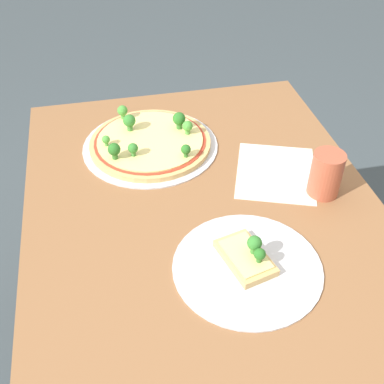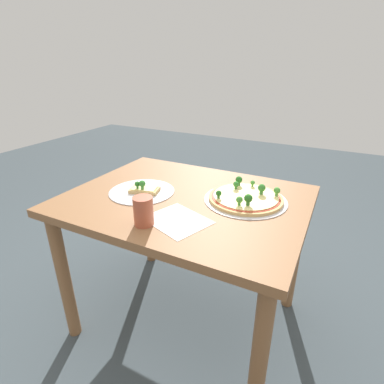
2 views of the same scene
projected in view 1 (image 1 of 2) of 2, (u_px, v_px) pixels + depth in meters
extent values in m
plane|color=#3D474C|center=(200.00, 366.00, 1.60)|extent=(8.00, 8.00, 0.00)
cube|color=brown|center=(203.00, 209.00, 1.14)|extent=(1.06, 0.82, 0.04)
cylinder|color=brown|center=(265.00, 184.00, 1.78)|extent=(0.06, 0.06, 0.69)
cylinder|color=brown|center=(72.00, 211.00, 1.67)|extent=(0.06, 0.06, 0.69)
cylinder|color=silver|center=(151.00, 146.00, 1.30)|extent=(0.36, 0.36, 0.00)
cylinder|color=tan|center=(150.00, 143.00, 1.29)|extent=(0.32, 0.32, 0.01)
cylinder|color=#B73823|center=(150.00, 141.00, 1.29)|extent=(0.30, 0.30, 0.00)
cylinder|color=#EFD684|center=(150.00, 140.00, 1.28)|extent=(0.28, 0.28, 0.00)
sphere|color=#337A2D|center=(133.00, 148.00, 1.21)|extent=(0.03, 0.03, 0.03)
cylinder|color=#3F8136|center=(133.00, 154.00, 1.22)|extent=(0.01, 0.01, 0.01)
sphere|color=#337A2D|center=(129.00, 121.00, 1.30)|extent=(0.03, 0.03, 0.03)
cylinder|color=#3F8136|center=(130.00, 128.00, 1.31)|extent=(0.02, 0.02, 0.02)
sphere|color=#286B23|center=(114.00, 149.00, 1.20)|extent=(0.03, 0.03, 0.03)
cylinder|color=#37742D|center=(115.00, 156.00, 1.21)|extent=(0.01, 0.01, 0.01)
sphere|color=#286B23|center=(178.00, 119.00, 1.30)|extent=(0.03, 0.03, 0.03)
cylinder|color=#37742D|center=(179.00, 126.00, 1.32)|extent=(0.02, 0.02, 0.02)
sphere|color=#479338|center=(122.00, 110.00, 1.35)|extent=(0.03, 0.03, 0.03)
cylinder|color=#51973E|center=(123.00, 116.00, 1.36)|extent=(0.01, 0.01, 0.01)
sphere|color=#286B23|center=(186.00, 149.00, 1.21)|extent=(0.03, 0.03, 0.03)
cylinder|color=#37742D|center=(186.00, 155.00, 1.22)|extent=(0.01, 0.01, 0.01)
sphere|color=#479338|center=(188.00, 126.00, 1.29)|extent=(0.03, 0.03, 0.03)
cylinder|color=#51973E|center=(188.00, 132.00, 1.30)|extent=(0.01, 0.01, 0.01)
sphere|color=#479338|center=(106.00, 139.00, 1.25)|extent=(0.02, 0.02, 0.02)
cylinder|color=#51973E|center=(107.00, 144.00, 1.26)|extent=(0.01, 0.01, 0.01)
cylinder|color=silver|center=(247.00, 267.00, 0.97)|extent=(0.31, 0.31, 0.00)
cube|color=tan|center=(245.00, 258.00, 0.98)|extent=(0.15, 0.11, 0.02)
cube|color=#EFD684|center=(246.00, 254.00, 0.97)|extent=(0.12, 0.09, 0.00)
sphere|color=#337A2D|center=(255.00, 243.00, 0.96)|extent=(0.03, 0.03, 0.03)
cylinder|color=#3F8136|center=(254.00, 250.00, 0.97)|extent=(0.01, 0.01, 0.01)
sphere|color=#286B23|center=(260.00, 254.00, 0.94)|extent=(0.02, 0.02, 0.02)
cylinder|color=#37742D|center=(259.00, 259.00, 0.95)|extent=(0.01, 0.01, 0.01)
cylinder|color=#AD5138|center=(326.00, 174.00, 1.12)|extent=(0.07, 0.07, 0.11)
cube|color=silver|center=(276.00, 172.00, 1.21)|extent=(0.28, 0.26, 0.00)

